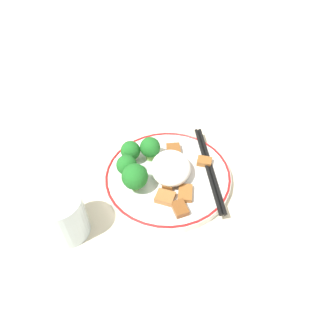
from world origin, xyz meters
TOP-DOWN VIEW (x-y plane):
  - ground_plane at (0.00, 0.00)m, footprint 3.00×3.00m
  - plate at (0.00, 0.00)m, footprint 0.26×0.26m
  - rice_mound at (-0.00, -0.01)m, footprint 0.09×0.08m
  - broccoli_back_left at (0.05, 0.03)m, footprint 0.04×0.04m
  - broccoli_back_center at (0.04, 0.08)m, footprint 0.04×0.04m
  - broccoli_back_right at (0.00, 0.08)m, footprint 0.04×0.04m
  - broccoli_mid_left at (-0.03, 0.06)m, footprint 0.05×0.05m
  - meat_near_front at (0.03, -0.08)m, footprint 0.03×0.04m
  - meat_near_left at (-0.05, -0.03)m, footprint 0.04×0.03m
  - meat_near_right at (-0.09, -0.02)m, footprint 0.04×0.03m
  - meat_near_back at (0.07, -0.02)m, footprint 0.03×0.03m
  - meat_on_rice_edge at (0.03, -0.01)m, footprint 0.03×0.02m
  - meat_mid_left at (0.01, -0.03)m, footprint 0.03×0.02m
  - meat_mid_right at (-0.03, 0.00)m, footprint 0.04×0.03m
  - meat_far_scatter at (-0.06, 0.01)m, footprint 0.04×0.04m
  - chopsticks at (0.01, -0.09)m, footprint 0.24×0.04m
  - drinking_glass at (-0.11, 0.19)m, footprint 0.08×0.08m

SIDE VIEW (x-z plane):
  - ground_plane at x=0.00m, z-range 0.00..0.00m
  - plate at x=0.00m, z-range 0.00..0.02m
  - chopsticks at x=0.01m, z-range 0.02..0.03m
  - meat_on_rice_edge at x=0.03m, z-range 0.02..0.03m
  - meat_near_left at x=-0.05m, z-range 0.02..0.03m
  - meat_mid_left at x=0.01m, z-range 0.02..0.03m
  - meat_near_right at x=-0.09m, z-range 0.02..0.03m
  - meat_near_front at x=0.03m, z-range 0.02..0.03m
  - meat_far_scatter at x=-0.06m, z-range 0.02..0.03m
  - meat_near_back at x=0.07m, z-range 0.02..0.03m
  - meat_mid_right at x=-0.03m, z-range 0.02..0.03m
  - rice_mound at x=0.00m, z-range 0.02..0.06m
  - drinking_glass at x=-0.11m, z-range 0.00..0.09m
  - broccoli_back_center at x=0.04m, z-range 0.02..0.07m
  - broccoli_back_left at x=0.05m, z-range 0.02..0.08m
  - broccoli_back_right at x=0.00m, z-range 0.02..0.08m
  - broccoli_mid_left at x=-0.03m, z-range 0.02..0.08m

